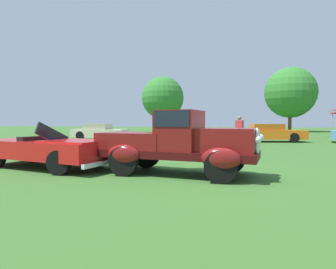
% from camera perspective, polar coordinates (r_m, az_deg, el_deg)
% --- Properties ---
extents(ground_plane, '(120.00, 120.00, 0.00)m').
position_cam_1_polar(ground_plane, '(7.88, 5.94, -7.75)').
color(ground_plane, '#386628').
extents(feature_pickup_truck, '(4.43, 2.25, 1.70)m').
position_cam_1_polar(feature_pickup_truck, '(7.77, 1.88, -1.46)').
color(feature_pickup_truck, '#400B0B').
rests_on(feature_pickup_truck, ground_plane).
extents(neighbor_convertible, '(4.61, 2.61, 1.40)m').
position_cam_1_polar(neighbor_convertible, '(9.58, -22.14, -2.59)').
color(neighbor_convertible, red).
rests_on(neighbor_convertible, ground_plane).
extents(show_car_cream, '(4.10, 1.81, 1.22)m').
position_cam_1_polar(show_car_cream, '(22.86, -13.26, 0.53)').
color(show_car_cream, beige).
rests_on(show_car_cream, ground_plane).
extents(show_car_orange, '(4.72, 2.38, 1.22)m').
position_cam_1_polar(show_car_orange, '(21.00, 19.14, 0.27)').
color(show_car_orange, orange).
rests_on(show_car_orange, ground_plane).
extents(spectator_near_truck, '(0.46, 0.38, 1.69)m').
position_cam_1_polar(spectator_near_truck, '(16.30, 13.75, 0.80)').
color(spectator_near_truck, '#383838').
rests_on(spectator_near_truck, ground_plane).
extents(spectator_between_cars, '(0.29, 0.43, 1.69)m').
position_cam_1_polar(spectator_between_cars, '(12.45, 3.17, 0.32)').
color(spectator_between_cars, '#383838').
rests_on(spectator_between_cars, ground_plane).
extents(treeline_far_left, '(6.35, 6.35, 8.09)m').
position_cam_1_polar(treeline_far_left, '(44.38, -1.03, 7.18)').
color(treeline_far_left, brown).
rests_on(treeline_far_left, ground_plane).
extents(treeline_mid_left, '(6.64, 6.64, 8.47)m').
position_cam_1_polar(treeline_mid_left, '(41.95, 22.77, 7.55)').
color(treeline_mid_left, brown).
rests_on(treeline_mid_left, ground_plane).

